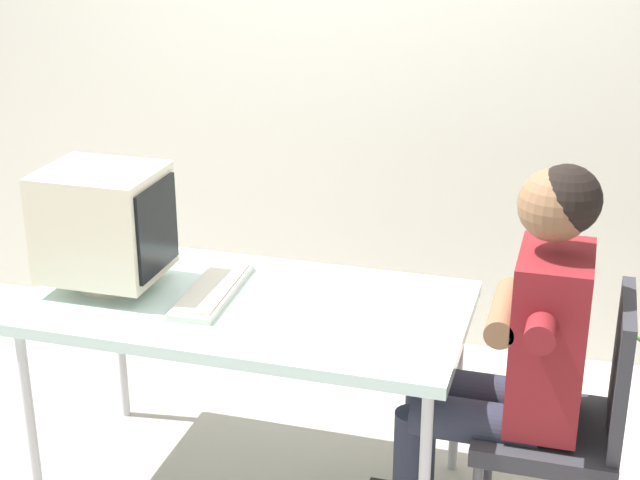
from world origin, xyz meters
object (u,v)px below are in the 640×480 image
Objects in this scene: desk at (248,314)px; crt_monitor at (104,223)px; person_seated at (515,344)px; keyboard at (213,290)px; office_chair at (572,415)px.

crt_monitor is (-0.51, -0.02, 0.28)m from desk.
desk is at bearing 177.76° from person_seated.
desk is at bearing -9.65° from keyboard.
keyboard is at bearing 170.35° from desk.
person_seated reaches higher than desk.
desk is 1.60× the size of office_chair.
desk is 3.47× the size of crt_monitor.
keyboard is (-0.14, 0.02, 0.06)m from desk.
office_chair is (1.22, -0.06, -0.25)m from keyboard.
desk is 1.11× the size of person_seated.
desk is 0.58m from crt_monitor.
person_seated is (1.03, -0.06, -0.03)m from keyboard.
desk is 0.15m from keyboard.
person_seated reaches higher than crt_monitor.
keyboard is (0.37, 0.04, -0.22)m from crt_monitor.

